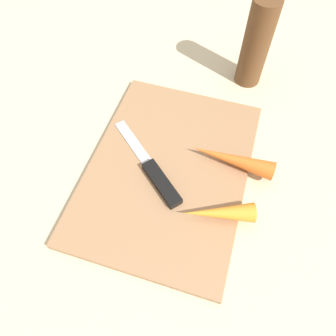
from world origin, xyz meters
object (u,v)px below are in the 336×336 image
(cutting_board, at_px, (168,170))
(carrot_short, at_px, (218,213))
(knife, at_px, (159,178))
(pepper_grinder, at_px, (256,44))
(carrot_long, at_px, (232,159))

(cutting_board, distance_m, carrot_short, 0.12)
(knife, relative_size, carrot_short, 1.54)
(cutting_board, bearing_deg, pepper_grinder, 161.25)
(knife, bearing_deg, pepper_grinder, -67.77)
(carrot_short, height_order, carrot_long, same)
(knife, distance_m, pepper_grinder, 0.31)
(pepper_grinder, bearing_deg, knife, -18.49)
(carrot_short, xyz_separation_m, carrot_long, (-0.10, 0.00, 0.00))
(knife, height_order, pepper_grinder, pepper_grinder)
(carrot_short, height_order, pepper_grinder, pepper_grinder)
(cutting_board, bearing_deg, carrot_long, 111.21)
(cutting_board, bearing_deg, knife, -15.76)
(cutting_board, xyz_separation_m, knife, (0.03, -0.01, 0.01))
(carrot_long, height_order, pepper_grinder, pepper_grinder)
(carrot_short, bearing_deg, carrot_long, -108.03)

